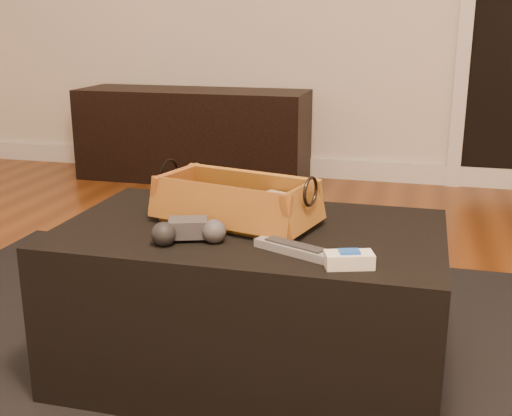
% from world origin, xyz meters
% --- Properties ---
extents(baseboard, '(5.00, 0.04, 0.12)m').
position_xyz_m(baseboard, '(0.00, 2.73, 0.06)').
color(baseboard, white).
rests_on(baseboard, floor).
extents(door_jamb_left, '(0.08, 0.05, 2.05)m').
position_xyz_m(door_jamb_left, '(0.85, 2.72, 1.02)').
color(door_jamb_left, white).
rests_on(door_jamb_left, floor).
extents(media_cabinet, '(1.41, 0.45, 0.55)m').
position_xyz_m(media_cabinet, '(-0.72, 2.51, 0.28)').
color(media_cabinet, black).
rests_on(media_cabinet, floor).
extents(area_rug, '(2.60, 2.00, 0.01)m').
position_xyz_m(area_rug, '(0.24, 0.29, 0.01)').
color(area_rug, black).
rests_on(area_rug, floor).
extents(ottoman, '(1.00, 0.60, 0.42)m').
position_xyz_m(ottoman, '(0.24, 0.34, 0.22)').
color(ottoman, black).
rests_on(ottoman, area_rug).
extents(tv_remote, '(0.23, 0.08, 0.02)m').
position_xyz_m(tv_remote, '(0.17, 0.36, 0.46)').
color(tv_remote, black).
rests_on(tv_remote, wicker_basket).
extents(cloth_bundle, '(0.14, 0.12, 0.07)m').
position_xyz_m(cloth_bundle, '(0.31, 0.37, 0.48)').
color(cloth_bundle, tan).
rests_on(cloth_bundle, wicker_basket).
extents(wicker_basket, '(0.47, 0.32, 0.15)m').
position_xyz_m(wicker_basket, '(0.19, 0.37, 0.48)').
color(wicker_basket, olive).
rests_on(wicker_basket, ottoman).
extents(game_controller, '(0.19, 0.14, 0.06)m').
position_xyz_m(game_controller, '(0.12, 0.19, 0.46)').
color(game_controller, '#363639').
rests_on(game_controller, ottoman).
extents(silver_remote, '(0.21, 0.13, 0.02)m').
position_xyz_m(silver_remote, '(0.39, 0.18, 0.44)').
color(silver_remote, gray).
rests_on(silver_remote, ottoman).
extents(cream_gadget, '(0.12, 0.08, 0.04)m').
position_xyz_m(cream_gadget, '(0.52, 0.12, 0.45)').
color(cream_gadget, white).
rests_on(cream_gadget, ottoman).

